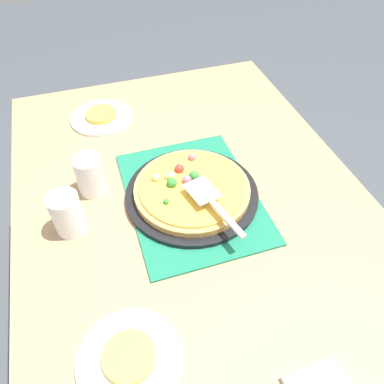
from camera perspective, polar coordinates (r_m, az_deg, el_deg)
The scene contains 12 objects.
ground_plane at distance 1.73m, azimuth 0.00°, elevation -17.97°, with size 8.00×8.00×0.00m, color #3D4247.
dining_table at distance 1.19m, azimuth 0.00°, elevation -4.33°, with size 1.40×1.00×0.75m.
placemat at distance 1.10m, azimuth 0.00°, elevation -0.61°, with size 0.48×0.36×0.01m, color #196B4C.
pizza_pan at distance 1.09m, azimuth 0.00°, elevation -0.25°, with size 0.38×0.38×0.01m, color black.
pizza at distance 1.08m, azimuth -0.11°, elevation 0.56°, with size 0.33×0.33×0.05m.
plate_near_left at distance 1.43m, azimuth -13.37°, elevation 10.82°, with size 0.22×0.22×0.01m, color white.
plate_far_right at distance 0.86m, azimuth -9.26°, elevation -23.44°, with size 0.22×0.22×0.01m, color white.
served_slice_left at distance 1.43m, azimuth -13.45°, elevation 11.24°, with size 0.11×0.11×0.02m, color gold.
served_slice_right at distance 0.85m, azimuth -9.37°, elevation -23.13°, with size 0.11×0.11×0.02m, color #EAB747.
cup_near at distance 1.12m, azimuth -14.99°, elevation 2.45°, with size 0.08×0.08×0.12m, color white.
cup_far at distance 1.03m, azimuth -18.19°, elevation -3.09°, with size 0.08×0.08×0.12m, color white.
pizza_server at distance 1.00m, azimuth 2.99°, elevation -1.43°, with size 0.23×0.10×0.01m.
Camera 1 is at (0.72, -0.23, 1.56)m, focal length 35.66 mm.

